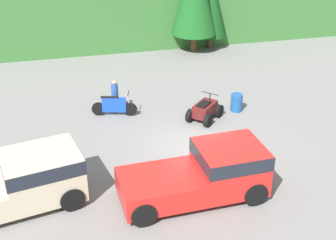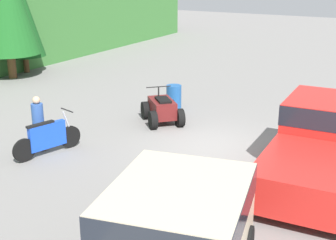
# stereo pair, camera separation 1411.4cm
# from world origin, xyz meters

# --- Properties ---
(ground_plane) EXTENTS (80.00, 80.00, 0.00)m
(ground_plane) POSITION_xyz_m (0.00, 0.00, 0.00)
(ground_plane) COLOR slate
(tree_mid_left) EXTENTS (2.07, 2.07, 4.70)m
(tree_mid_left) POSITION_xyz_m (4.99, 12.77, 2.76)
(tree_mid_left) COLOR brown
(tree_mid_left) RESTS_ON ground_plane
(pickup_truck_red) EXTENTS (5.28, 2.47, 1.89)m
(pickup_truck_red) POSITION_xyz_m (-0.51, -3.18, 1.00)
(pickup_truck_red) COLOR red
(pickup_truck_red) RESTS_ON ground_plane
(dirt_bike) EXTENTS (2.15, 0.82, 1.21)m
(dirt_bike) POSITION_xyz_m (-2.81, 4.05, 0.50)
(dirt_bike) COLOR black
(dirt_bike) RESTS_ON ground_plane
(quad_atv) EXTENTS (2.08, 2.08, 1.19)m
(quad_atv) POSITION_xyz_m (1.32, 2.59, 0.46)
(quad_atv) COLOR black
(quad_atv) RESTS_ON ground_plane
(rider_person) EXTENTS (0.35, 0.37, 1.66)m
(rider_person) POSITION_xyz_m (-2.70, 4.48, 0.90)
(rider_person) COLOR brown
(rider_person) RESTS_ON ground_plane
(steel_barrel) EXTENTS (0.58, 0.58, 0.88)m
(steel_barrel) POSITION_xyz_m (3.14, 3.11, 0.44)
(steel_barrel) COLOR #1E5193
(steel_barrel) RESTS_ON ground_plane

